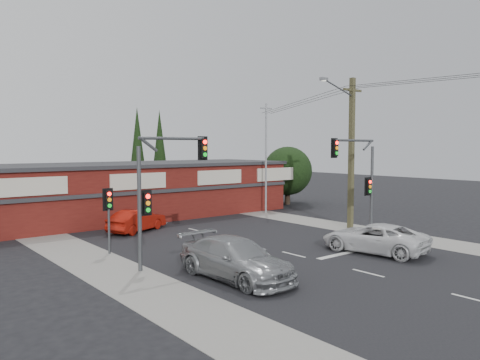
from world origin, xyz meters
TOP-DOWN VIEW (x-y plane):
  - ground at (0.00, 0.00)m, footprint 120.00×120.00m
  - road_strip at (0.00, 5.00)m, footprint 14.00×70.00m
  - verge_left at (-8.50, 5.00)m, footprint 3.00×70.00m
  - verge_right at (8.50, 5.00)m, footprint 3.00×70.00m
  - stop_line at (3.50, -1.50)m, footprint 6.50×0.35m
  - white_suv at (3.66, -2.26)m, footprint 3.39×5.78m
  - silver_suv at (-4.98, -1.58)m, footprint 2.57×5.87m
  - red_sedan at (-3.18, 10.93)m, footprint 4.60×3.24m
  - lane_dashes at (0.00, 6.68)m, footprint 0.12×50.96m
  - shop_building at (-0.99, 16.99)m, footprint 27.30×8.40m
  - tree_cluster at (14.69, 15.44)m, footprint 5.90×5.10m
  - conifer_near at (3.50, 24.00)m, footprint 1.80×1.80m
  - conifer_far at (7.00, 26.00)m, footprint 1.80×1.80m
  - traffic_mast_left at (-6.43, 2.00)m, footprint 3.77×0.27m
  - traffic_mast_right at (6.86, 1.00)m, footprint 3.96×0.27m
  - pedestal_signal at (-7.20, 6.01)m, footprint 0.55×0.27m
  - utility_pole at (8.36, 2.99)m, footprint 4.38×0.59m
  - steel_pole at (9.00, 12.00)m, footprint 1.20×0.16m
  - power_lines at (8.47, -2.47)m, footprint 2.01×29.00m

SIDE VIEW (x-z plane):
  - ground at x=0.00m, z-range 0.00..0.00m
  - road_strip at x=0.00m, z-range 0.00..0.01m
  - verge_left at x=-8.50m, z-range 0.00..0.02m
  - verge_right at x=8.50m, z-range 0.00..0.02m
  - lane_dashes at x=0.00m, z-range 0.01..0.02m
  - stop_line at x=3.50m, z-range 0.01..0.02m
  - red_sedan at x=-3.18m, z-range 0.00..1.44m
  - white_suv at x=3.66m, z-range 0.00..1.51m
  - silver_suv at x=-4.98m, z-range 0.00..1.68m
  - shop_building at x=-0.99m, z-range 0.02..4.25m
  - pedestal_signal at x=-7.20m, z-range 0.72..4.09m
  - tree_cluster at x=14.69m, z-range 0.15..5.65m
  - traffic_mast_left at x=-6.43m, z-range 0.94..6.92m
  - traffic_mast_right at x=6.86m, z-range 0.96..6.93m
  - steel_pole at x=9.00m, z-range 0.20..9.20m
  - utility_pole at x=8.36m, z-range 0.40..10.40m
  - conifer_near at x=3.50m, z-range 0.85..10.10m
  - conifer_far at x=7.00m, z-range 0.85..10.10m
  - power_lines at x=8.47m, z-range 8.43..9.65m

